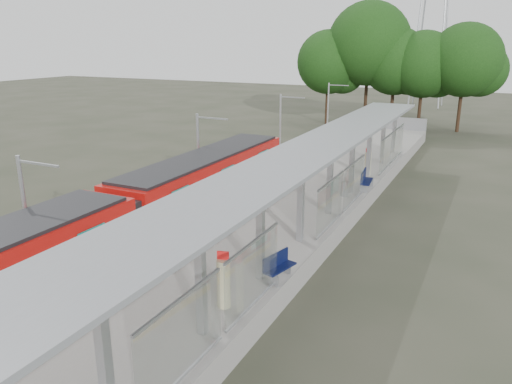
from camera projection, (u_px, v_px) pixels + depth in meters
trackbed at (234, 201)px, 29.93m from camera, size 3.00×70.00×0.24m
platform at (305, 206)px, 27.93m from camera, size 6.00×50.00×1.00m
tactile_strip at (264, 191)px, 28.85m from camera, size 0.60×50.00×0.02m
end_fence at (395, 123)px, 49.06m from camera, size 6.00×0.10×1.20m
train at (116, 226)px, 20.57m from camera, size 2.74×27.60×3.62m
canopy at (311, 158)px, 22.90m from camera, size 3.27×38.00×3.66m
tree_cluster at (392, 56)px, 54.06m from camera, size 21.60×9.26×13.64m
catenary_masts at (200, 156)px, 28.98m from camera, size 2.08×48.16×5.40m
bench_mid at (278, 266)px, 18.14m from camera, size 0.78×1.52×1.00m
bench_far at (365, 180)px, 29.06m from camera, size 0.68×1.73×1.15m
info_pillar_near at (224, 283)px, 16.13m from camera, size 0.44×0.44×1.96m
info_pillar_far at (368, 164)px, 32.15m from camera, size 0.40×0.40×1.77m
litter_bin at (344, 189)px, 27.90m from camera, size 0.48×0.48×0.85m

